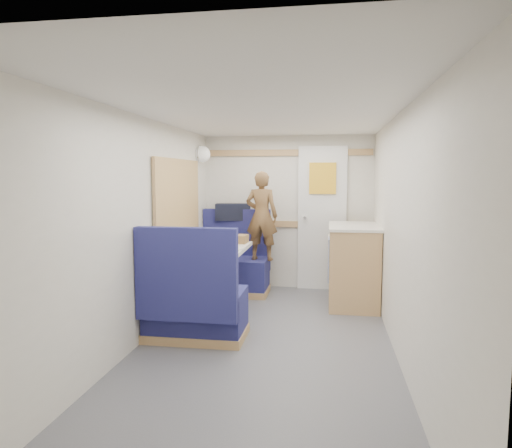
% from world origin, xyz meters
% --- Properties ---
extents(floor, '(4.50, 4.50, 0.00)m').
position_xyz_m(floor, '(0.00, 0.00, 0.00)').
color(floor, '#515156').
rests_on(floor, ground).
extents(ceiling, '(4.50, 4.50, 0.00)m').
position_xyz_m(ceiling, '(0.00, 0.00, 2.00)').
color(ceiling, silver).
rests_on(ceiling, wall_back).
extents(wall_back, '(2.20, 0.02, 2.00)m').
position_xyz_m(wall_back, '(0.00, 2.25, 1.00)').
color(wall_back, silver).
rests_on(wall_back, floor).
extents(wall_left, '(0.02, 4.50, 2.00)m').
position_xyz_m(wall_left, '(-1.10, 0.00, 1.00)').
color(wall_left, silver).
rests_on(wall_left, floor).
extents(wall_right, '(0.02, 4.50, 2.00)m').
position_xyz_m(wall_right, '(1.10, 0.00, 1.00)').
color(wall_right, silver).
rests_on(wall_right, floor).
extents(oak_trim_low, '(2.15, 0.02, 0.08)m').
position_xyz_m(oak_trim_low, '(0.00, 2.23, 0.85)').
color(oak_trim_low, tan).
rests_on(oak_trim_low, wall_back).
extents(oak_trim_high, '(2.15, 0.02, 0.08)m').
position_xyz_m(oak_trim_high, '(0.00, 2.23, 1.78)').
color(oak_trim_high, tan).
rests_on(oak_trim_high, wall_back).
extents(side_window, '(0.04, 1.30, 0.72)m').
position_xyz_m(side_window, '(-1.08, 1.00, 1.25)').
color(side_window, '#B0B89C').
rests_on(side_window, wall_left).
extents(rear_door, '(0.62, 0.12, 1.86)m').
position_xyz_m(rear_door, '(0.45, 2.22, 0.97)').
color(rear_door, white).
rests_on(rear_door, wall_back).
extents(dinette_table, '(0.62, 0.92, 0.72)m').
position_xyz_m(dinette_table, '(-0.65, 1.00, 0.57)').
color(dinette_table, white).
rests_on(dinette_table, floor).
extents(bench_far, '(0.90, 0.59, 1.05)m').
position_xyz_m(bench_far, '(-0.65, 1.86, 0.30)').
color(bench_far, navy).
rests_on(bench_far, floor).
extents(bench_near, '(0.90, 0.59, 1.05)m').
position_xyz_m(bench_near, '(-0.65, 0.14, 0.30)').
color(bench_near, navy).
rests_on(bench_near, floor).
extents(ledge, '(0.90, 0.14, 0.04)m').
position_xyz_m(ledge, '(-0.65, 2.12, 0.88)').
color(ledge, tan).
rests_on(ledge, bench_far).
extents(dome_light, '(0.20, 0.20, 0.20)m').
position_xyz_m(dome_light, '(-1.04, 1.85, 1.75)').
color(dome_light, white).
rests_on(dome_light, wall_left).
extents(galley_counter, '(0.57, 0.92, 0.92)m').
position_xyz_m(galley_counter, '(0.82, 1.55, 0.47)').
color(galley_counter, tan).
rests_on(galley_counter, floor).
extents(person, '(0.43, 0.31, 1.09)m').
position_xyz_m(person, '(-0.28, 1.76, 0.99)').
color(person, brown).
rests_on(person, bench_far).
extents(duffel_bag, '(0.48, 0.28, 0.22)m').
position_xyz_m(duffel_bag, '(-0.71, 2.12, 1.01)').
color(duffel_bag, black).
rests_on(duffel_bag, ledge).
extents(tray, '(0.32, 0.39, 0.02)m').
position_xyz_m(tray, '(-0.48, 0.78, 0.73)').
color(tray, white).
rests_on(tray, dinette_table).
extents(orange_fruit, '(0.08, 0.08, 0.08)m').
position_xyz_m(orange_fruit, '(-0.50, 0.87, 0.78)').
color(orange_fruit, '#DB5909').
rests_on(orange_fruit, tray).
extents(cheese_block, '(0.12, 0.08, 0.04)m').
position_xyz_m(cheese_block, '(-0.62, 0.73, 0.76)').
color(cheese_block, '#E2CC83').
rests_on(cheese_block, tray).
extents(wine_glass, '(0.08, 0.08, 0.17)m').
position_xyz_m(wine_glass, '(-0.70, 0.94, 0.84)').
color(wine_glass, white).
rests_on(wine_glass, dinette_table).
extents(tumbler_left, '(0.07, 0.07, 0.11)m').
position_xyz_m(tumbler_left, '(-0.88, 0.64, 0.78)').
color(tumbler_left, white).
rests_on(tumbler_left, dinette_table).
extents(tumbler_mid, '(0.07, 0.07, 0.12)m').
position_xyz_m(tumbler_mid, '(-0.77, 1.17, 0.78)').
color(tumbler_mid, white).
rests_on(tumbler_mid, dinette_table).
extents(tumbler_right, '(0.07, 0.07, 0.12)m').
position_xyz_m(tumbler_right, '(-0.65, 0.98, 0.78)').
color(tumbler_right, silver).
rests_on(tumbler_right, dinette_table).
extents(beer_glass, '(0.07, 0.07, 0.11)m').
position_xyz_m(beer_glass, '(-0.54, 1.01, 0.77)').
color(beer_glass, brown).
rests_on(beer_glass, dinette_table).
extents(pepper_grinder, '(0.03, 0.03, 0.09)m').
position_xyz_m(pepper_grinder, '(-0.62, 1.12, 0.77)').
color(pepper_grinder, black).
rests_on(pepper_grinder, dinette_table).
extents(bread_loaf, '(0.13, 0.22, 0.09)m').
position_xyz_m(bread_loaf, '(-0.44, 1.33, 0.77)').
color(bread_loaf, brown).
rests_on(bread_loaf, dinette_table).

